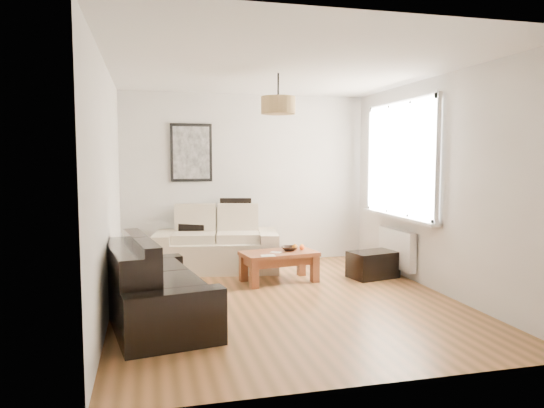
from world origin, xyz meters
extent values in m
plane|color=brown|center=(0.00, 0.00, 0.00)|extent=(4.50, 4.50, 0.00)
cube|color=white|center=(1.82, 0.80, 0.38)|extent=(0.10, 0.90, 0.52)
cylinder|color=tan|center=(0.00, 0.30, 2.23)|extent=(0.40, 0.40, 0.20)
cube|color=black|center=(1.45, 0.76, 0.18)|extent=(0.70, 0.53, 0.36)
cube|color=black|center=(-0.88, 1.99, 0.73)|extent=(0.39, 0.17, 0.37)
cube|color=black|center=(-0.22, 1.99, 0.78)|extent=(0.49, 0.25, 0.47)
imported|color=black|center=(0.31, 0.90, 0.42)|extent=(0.29, 0.29, 0.06)
sphere|color=#FF5A15|center=(0.47, 0.86, 0.44)|extent=(0.07, 0.07, 0.07)
sphere|color=orange|center=(0.50, 0.94, 0.44)|extent=(0.08, 0.08, 0.06)
sphere|color=orange|center=(0.39, 0.92, 0.44)|extent=(0.09, 0.09, 0.08)
cube|color=silver|center=(-0.05, 0.61, 0.40)|extent=(0.18, 0.13, 0.01)
camera|label=1|loc=(-1.49, -5.45, 1.62)|focal=33.29mm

